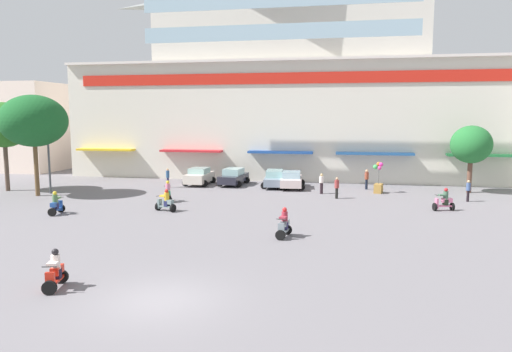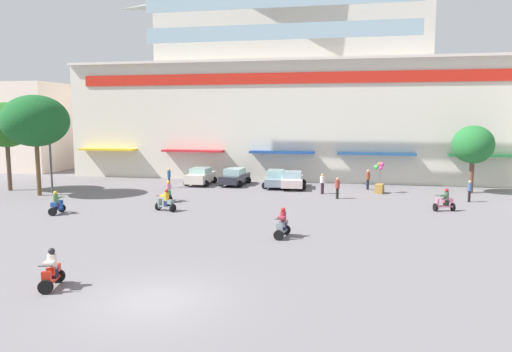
{
  "view_description": "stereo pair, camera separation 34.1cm",
  "coord_description": "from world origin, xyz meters",
  "px_view_note": "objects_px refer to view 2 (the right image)",
  "views": [
    {
      "loc": [
        6.24,
        -14.9,
        6.32
      ],
      "look_at": [
        0.05,
        16.87,
        2.19
      ],
      "focal_mm": 33.81,
      "sensor_mm": 36.0,
      "label": 1
    },
    {
      "loc": [
        6.57,
        -14.83,
        6.32
      ],
      "look_at": [
        0.05,
        16.87,
        2.19
      ],
      "focal_mm": 33.81,
      "sensor_mm": 36.0,
      "label": 2
    }
  ],
  "objects_px": {
    "scooter_rider_0": "(168,193)",
    "scooter_rider_6": "(57,204)",
    "plaza_tree_0": "(6,125)",
    "pedestrian_3": "(169,176)",
    "plaza_tree_1": "(473,145)",
    "parked_car_1": "(235,177)",
    "scooter_rider_3": "(445,202)",
    "streetlamp_near": "(50,147)",
    "parked_car_2": "(276,179)",
    "pedestrian_2": "(470,190)",
    "pedestrian_4": "(322,182)",
    "parked_car_3": "(292,180)",
    "pedestrian_1": "(337,187)",
    "plaza_tree_2": "(35,121)",
    "scooter_rider_1": "(52,272)",
    "parked_car_0": "(201,176)",
    "scooter_rider_5": "(282,225)",
    "balloon_vendor_cart": "(379,182)",
    "scooter_rider_2": "(166,202)",
    "pedestrian_0": "(368,178)"
  },
  "relations": [
    {
      "from": "scooter_rider_3",
      "to": "pedestrian_4",
      "type": "xyz_separation_m",
      "value": [
        -8.36,
        5.37,
        0.3
      ]
    },
    {
      "from": "scooter_rider_1",
      "to": "pedestrian_4",
      "type": "height_order",
      "value": "pedestrian_4"
    },
    {
      "from": "parked_car_3",
      "to": "scooter_rider_3",
      "type": "height_order",
      "value": "scooter_rider_3"
    },
    {
      "from": "pedestrian_4",
      "to": "streetlamp_near",
      "type": "distance_m",
      "value": 22.02
    },
    {
      "from": "scooter_rider_1",
      "to": "pedestrian_0",
      "type": "xyz_separation_m",
      "value": [
        11.9,
        26.38,
        0.37
      ]
    },
    {
      "from": "parked_car_2",
      "to": "pedestrian_2",
      "type": "bearing_deg",
      "value": -16.65
    },
    {
      "from": "pedestrian_2",
      "to": "streetlamp_near",
      "type": "relative_size",
      "value": 0.25
    },
    {
      "from": "plaza_tree_0",
      "to": "balloon_vendor_cart",
      "type": "distance_m",
      "value": 31.02
    },
    {
      "from": "pedestrian_3",
      "to": "scooter_rider_1",
      "type": "bearing_deg",
      "value": -78.11
    },
    {
      "from": "plaza_tree_0",
      "to": "plaza_tree_2",
      "type": "relative_size",
      "value": 0.94
    },
    {
      "from": "plaza_tree_1",
      "to": "parked_car_1",
      "type": "xyz_separation_m",
      "value": [
        -19.86,
        0.51,
        -3.15
      ]
    },
    {
      "from": "plaza_tree_0",
      "to": "parked_car_0",
      "type": "xyz_separation_m",
      "value": [
        14.66,
        6.37,
        -4.68
      ]
    },
    {
      "from": "pedestrian_4",
      "to": "scooter_rider_5",
      "type": "bearing_deg",
      "value": -94.37
    },
    {
      "from": "scooter_rider_3",
      "to": "streetlamp_near",
      "type": "xyz_separation_m",
      "value": [
        -29.83,
        1.34,
        3.08
      ]
    },
    {
      "from": "plaza_tree_0",
      "to": "pedestrian_3",
      "type": "distance_m",
      "value": 13.93
    },
    {
      "from": "scooter_rider_3",
      "to": "pedestrian_3",
      "type": "height_order",
      "value": "pedestrian_3"
    },
    {
      "from": "parked_car_0",
      "to": "parked_car_2",
      "type": "bearing_deg",
      "value": 0.4
    },
    {
      "from": "plaza_tree_2",
      "to": "pedestrian_1",
      "type": "relative_size",
      "value": 4.84
    },
    {
      "from": "parked_car_0",
      "to": "scooter_rider_0",
      "type": "relative_size",
      "value": 2.47
    },
    {
      "from": "plaza_tree_0",
      "to": "scooter_rider_0",
      "type": "xyz_separation_m",
      "value": [
        15.04,
        -2.29,
        -4.81
      ]
    },
    {
      "from": "parked_car_1",
      "to": "scooter_rider_2",
      "type": "height_order",
      "value": "parked_car_1"
    },
    {
      "from": "scooter_rider_1",
      "to": "pedestrian_4",
      "type": "relative_size",
      "value": 0.9
    },
    {
      "from": "plaza_tree_1",
      "to": "pedestrian_4",
      "type": "height_order",
      "value": "plaza_tree_1"
    },
    {
      "from": "scooter_rider_0",
      "to": "scooter_rider_3",
      "type": "relative_size",
      "value": 1.04
    },
    {
      "from": "parked_car_1",
      "to": "parked_car_3",
      "type": "xyz_separation_m",
      "value": [
        5.35,
        -0.8,
        -0.03
      ]
    },
    {
      "from": "pedestrian_4",
      "to": "parked_car_1",
      "type": "bearing_deg",
      "value": 157.28
    },
    {
      "from": "scooter_rider_1",
      "to": "scooter_rider_3",
      "type": "relative_size",
      "value": 0.98
    },
    {
      "from": "plaza_tree_2",
      "to": "scooter_rider_1",
      "type": "distance_m",
      "value": 23.18
    },
    {
      "from": "pedestrian_3",
      "to": "streetlamp_near",
      "type": "height_order",
      "value": "streetlamp_near"
    },
    {
      "from": "scooter_rider_1",
      "to": "scooter_rider_3",
      "type": "height_order",
      "value": "scooter_rider_3"
    },
    {
      "from": "plaza_tree_1",
      "to": "parked_car_2",
      "type": "relative_size",
      "value": 1.19
    },
    {
      "from": "plaza_tree_0",
      "to": "plaza_tree_1",
      "type": "bearing_deg",
      "value": 9.55
    },
    {
      "from": "scooter_rider_2",
      "to": "scooter_rider_5",
      "type": "xyz_separation_m",
      "value": [
        8.55,
        -5.25,
        0.05
      ]
    },
    {
      "from": "scooter_rider_0",
      "to": "streetlamp_near",
      "type": "height_order",
      "value": "streetlamp_near"
    },
    {
      "from": "pedestrian_3",
      "to": "streetlamp_near",
      "type": "bearing_deg",
      "value": -149.52
    },
    {
      "from": "scooter_rider_1",
      "to": "pedestrian_4",
      "type": "bearing_deg",
      "value": 70.46
    },
    {
      "from": "parked_car_1",
      "to": "scooter_rider_1",
      "type": "height_order",
      "value": "parked_car_1"
    },
    {
      "from": "parked_car_2",
      "to": "scooter_rider_3",
      "type": "relative_size",
      "value": 3.01
    },
    {
      "from": "pedestrian_4",
      "to": "balloon_vendor_cart",
      "type": "relative_size",
      "value": 0.66
    },
    {
      "from": "parked_car_1",
      "to": "streetlamp_near",
      "type": "distance_m",
      "value": 15.58
    },
    {
      "from": "scooter_rider_5",
      "to": "plaza_tree_0",
      "type": "bearing_deg",
      "value": 156.27
    },
    {
      "from": "scooter_rider_5",
      "to": "streetlamp_near",
      "type": "bearing_deg",
      "value": 153.2
    },
    {
      "from": "scooter_rider_6",
      "to": "streetlamp_near",
      "type": "bearing_deg",
      "value": 126.14
    },
    {
      "from": "pedestrian_2",
      "to": "streetlamp_near",
      "type": "xyz_separation_m",
      "value": [
        -32.18,
        -2.52,
        2.79
      ]
    },
    {
      "from": "streetlamp_near",
      "to": "parked_car_2",
      "type": "bearing_deg",
      "value": 22.15
    },
    {
      "from": "scooter_rider_0",
      "to": "scooter_rider_6",
      "type": "distance_m",
      "value": 7.75
    },
    {
      "from": "pedestrian_3",
      "to": "scooter_rider_2",
      "type": "bearing_deg",
      "value": -69.42
    },
    {
      "from": "streetlamp_near",
      "to": "balloon_vendor_cart",
      "type": "bearing_deg",
      "value": 11.56
    },
    {
      "from": "plaza_tree_1",
      "to": "pedestrian_1",
      "type": "height_order",
      "value": "plaza_tree_1"
    },
    {
      "from": "parked_car_3",
      "to": "scooter_rider_3",
      "type": "bearing_deg",
      "value": -35.61
    }
  ]
}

